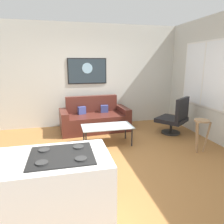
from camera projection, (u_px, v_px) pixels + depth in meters
name	position (u px, v px, depth m)	size (l,w,h in m)	color
ground	(105.00, 162.00, 3.82)	(6.40, 6.40, 0.04)	#996534
back_wall	(87.00, 76.00, 5.79)	(6.40, 0.05, 2.80)	beige
right_wall	(223.00, 80.00, 4.37)	(0.05, 6.40, 2.80)	beige
couch	(94.00, 119.00, 5.52)	(1.83, 0.97, 0.88)	#4F221B
coffee_table	(107.00, 127.00, 4.53)	(1.10, 0.56, 0.42)	silver
armchair	(175.00, 117.00, 5.17)	(0.92, 0.91, 0.94)	black
bar_stool	(201.00, 128.00, 4.10)	(0.33, 0.33, 0.67)	#9C7854
kitchen_counter	(38.00, 201.00, 2.03)	(1.43, 0.70, 0.92)	white
wall_painting	(87.00, 71.00, 5.71)	(1.07, 0.03, 0.70)	black
window	(204.00, 74.00, 4.91)	(0.03, 1.56, 1.54)	silver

